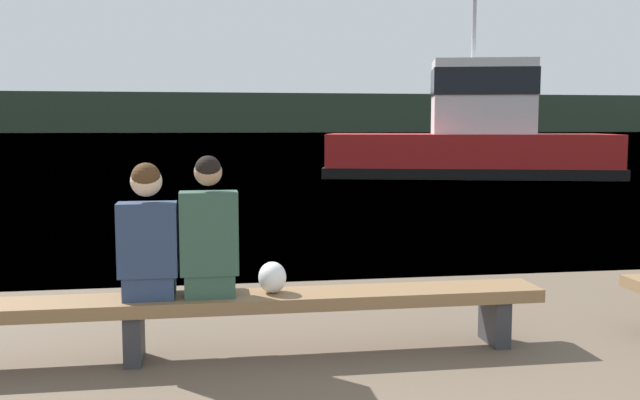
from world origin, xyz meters
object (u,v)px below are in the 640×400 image
(person_left, at_px, (148,239))
(person_right, at_px, (209,237))
(bench_main, at_px, (133,311))
(shopping_bag, at_px, (272,277))
(tugboat_red, at_px, (471,140))

(person_left, distance_m, person_right, 0.42)
(bench_main, distance_m, shopping_bag, 1.00)
(person_right, height_order, tugboat_red, tugboat_red)
(tugboat_red, bearing_deg, shopping_bag, 169.58)
(person_right, bearing_deg, bench_main, -179.31)
(person_left, xyz_separation_m, tugboat_red, (8.89, 16.98, 0.31))
(person_right, bearing_deg, shopping_bag, 2.94)
(bench_main, relative_size, person_right, 5.95)
(person_left, xyz_separation_m, person_right, (0.42, 0.00, 0.01))
(person_left, xyz_separation_m, shopping_bag, (0.86, 0.02, -0.30))
(bench_main, bearing_deg, person_right, 0.69)
(person_right, xyz_separation_m, shopping_bag, (0.45, 0.02, -0.31))
(person_left, bearing_deg, shopping_bag, 1.53)
(person_left, bearing_deg, tugboat_red, 62.35)
(person_left, bearing_deg, bench_main, -176.78)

